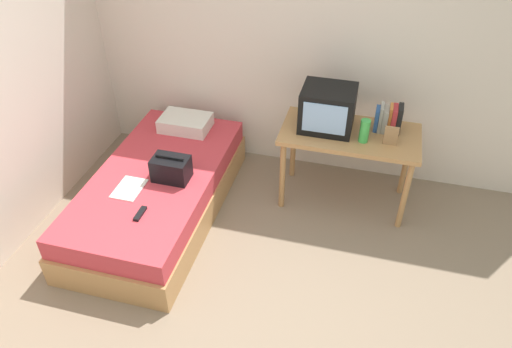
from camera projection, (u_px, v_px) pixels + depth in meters
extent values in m
plane|color=#84705B|center=(239.00, 311.00, 3.52)|extent=(8.00, 8.00, 0.00)
cube|color=beige|center=(301.00, 36.00, 4.26)|extent=(5.20, 0.10, 2.60)
cube|color=#B27F4C|center=(160.00, 201.00, 4.30)|extent=(1.00, 2.00, 0.26)
cube|color=#C63842|center=(157.00, 181.00, 4.16)|extent=(0.97, 1.94, 0.18)
cube|color=#B27F4C|center=(350.00, 134.00, 4.09)|extent=(1.16, 0.60, 0.04)
cylinder|color=#B27F4C|center=(282.00, 176.00, 4.24)|extent=(0.05, 0.05, 0.69)
cylinder|color=#B27F4C|center=(405.00, 195.00, 4.02)|extent=(0.05, 0.05, 0.69)
cylinder|color=#B27F4C|center=(293.00, 146.00, 4.61)|extent=(0.05, 0.05, 0.69)
cylinder|color=#B27F4C|center=(406.00, 162.00, 4.39)|extent=(0.05, 0.05, 0.69)
cube|color=black|center=(328.00, 108.00, 4.04)|extent=(0.44, 0.38, 0.36)
cube|color=#8CB2E0|center=(324.00, 119.00, 3.89)|extent=(0.35, 0.01, 0.26)
cylinder|color=green|center=(364.00, 131.00, 3.92)|extent=(0.08, 0.08, 0.20)
cube|color=#2D5699|center=(377.00, 119.00, 4.07)|extent=(0.03, 0.14, 0.19)
cube|color=gray|center=(381.00, 117.00, 4.05)|extent=(0.03, 0.15, 0.23)
cube|color=gray|center=(385.00, 119.00, 4.05)|extent=(0.04, 0.16, 0.20)
cube|color=#CC7233|center=(390.00, 118.00, 4.04)|extent=(0.02, 0.13, 0.23)
cube|color=#B72D33|center=(394.00, 119.00, 4.03)|extent=(0.04, 0.16, 0.22)
cube|color=black|center=(399.00, 119.00, 4.02)|extent=(0.04, 0.15, 0.24)
cube|color=#9E754C|center=(391.00, 136.00, 3.89)|extent=(0.11, 0.02, 0.16)
cube|color=silver|center=(185.00, 123.00, 4.62)|extent=(0.46, 0.32, 0.13)
cube|color=black|center=(171.00, 169.00, 3.98)|extent=(0.30, 0.20, 0.20)
cylinder|color=black|center=(170.00, 157.00, 3.91)|extent=(0.24, 0.02, 0.02)
cube|color=white|center=(129.00, 188.00, 3.93)|extent=(0.21, 0.29, 0.01)
cube|color=black|center=(140.00, 214.00, 3.68)|extent=(0.04, 0.16, 0.02)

